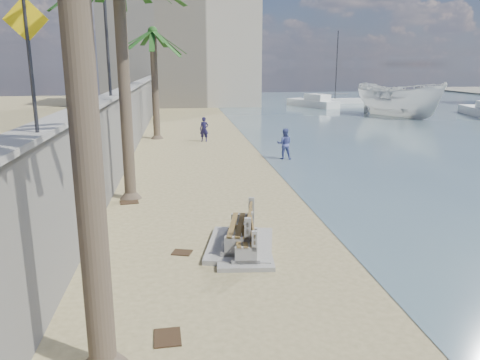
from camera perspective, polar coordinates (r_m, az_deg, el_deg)
ground_plane at (r=9.27m, az=9.05°, el=-17.73°), size 140.00×140.00×0.00m
seawall at (r=27.86m, az=-13.22°, el=7.21°), size 0.45×70.00×3.50m
wall_cap at (r=27.72m, az=-13.42°, el=10.90°), size 0.80×70.00×0.12m
end_building at (r=59.58m, az=-7.24°, el=15.91°), size 18.00×12.00×14.00m
bench_near at (r=12.17m, az=0.54°, el=-7.57°), size 1.58×2.17×0.86m
bench_far at (r=12.66m, az=0.04°, el=-6.31°), size 2.18×2.80×1.05m
palm_back at (r=31.56m, az=-10.60°, el=17.22°), size 5.00×5.00×7.77m
pedestrian_sign at (r=9.42m, az=-24.38°, el=14.67°), size 0.78×0.07×2.40m
streetlight at (r=19.81m, az=-16.08°, el=18.66°), size 0.28×0.28×5.12m
person_a at (r=30.17m, az=-4.39°, el=6.40°), size 0.74×0.60×1.80m
person_b at (r=24.50m, az=5.45°, el=4.61°), size 0.98×0.82×1.78m
boat_cruiser at (r=46.84m, az=18.83°, el=9.43°), size 4.91×4.96×4.31m
yacht_far at (r=55.96m, az=8.80°, el=9.18°), size 4.82×7.42×1.50m
sailboat_west at (r=60.99m, az=11.50°, el=9.40°), size 7.62×2.53×8.91m
debris_b at (r=9.06m, az=-8.83°, el=-18.43°), size 0.52×0.63×0.03m
debris_c at (r=17.30m, az=-13.35°, el=-2.63°), size 0.72×0.62×0.03m
debris_d at (r=12.56m, az=-7.09°, el=-8.76°), size 0.59×0.52×0.03m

